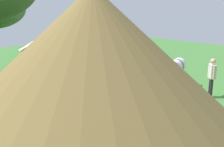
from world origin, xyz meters
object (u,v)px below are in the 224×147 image
(guest_beside_umbrella, at_px, (97,68))
(thatched_hut, at_px, (94,100))
(patio_chair_near_lawn, at_px, (49,79))
(striped_lounge_chair, at_px, (154,112))
(shade_umbrella, at_px, (64,36))
(patio_dining_table, at_px, (66,81))
(standing_watcher, at_px, (212,74))
(zebra_nearest_camera, at_px, (84,93))
(guest_behind_table, at_px, (109,72))
(zebra_by_umbrella, at_px, (174,68))
(patio_chair_near_hut, at_px, (84,90))

(guest_beside_umbrella, bearing_deg, thatched_hut, -90.86)
(thatched_hut, relative_size, guest_beside_umbrella, 3.31)
(patio_chair_near_lawn, bearing_deg, striped_lounge_chair, 93.52)
(shade_umbrella, relative_size, patio_dining_table, 2.43)
(shade_umbrella, distance_m, standing_watcher, 6.59)
(guest_beside_umbrella, distance_m, zebra_nearest_camera, 3.96)
(guest_behind_table, xyz_separation_m, zebra_by_umbrella, (-1.59, -2.75, 0.02))
(patio_chair_near_lawn, relative_size, striped_lounge_chair, 1.10)
(zebra_nearest_camera, distance_m, zebra_by_umbrella, 5.31)
(striped_lounge_chair, bearing_deg, thatched_hut, -154.65)
(patio_chair_near_hut, xyz_separation_m, standing_watcher, (-3.42, -4.36, 0.53))
(guest_beside_umbrella, xyz_separation_m, guest_behind_table, (-1.25, 0.37, 0.06))
(patio_chair_near_hut, bearing_deg, striped_lounge_chair, -76.67)
(striped_lounge_chair, bearing_deg, patio_chair_near_hut, 104.71)
(patio_dining_table, height_order, patio_chair_near_hut, patio_chair_near_hut)
(zebra_by_umbrella, bearing_deg, zebra_nearest_camera, 73.01)
(patio_chair_near_hut, bearing_deg, zebra_by_umbrella, -19.66)
(patio_dining_table, bearing_deg, guest_behind_table, -131.56)
(thatched_hut, bearing_deg, striped_lounge_chair, -67.00)
(zebra_nearest_camera, bearing_deg, thatched_hut, -123.62)
(patio_dining_table, relative_size, standing_watcher, 0.90)
(guest_beside_umbrella, relative_size, guest_behind_table, 0.94)
(patio_chair_near_lawn, relative_size, standing_watcher, 0.52)
(patio_chair_near_lawn, xyz_separation_m, zebra_nearest_camera, (-3.99, 1.01, 0.47))
(patio_dining_table, height_order, guest_behind_table, guest_behind_table)
(patio_chair_near_hut, xyz_separation_m, patio_chair_near_lawn, (2.56, 0.07, 0.00))
(thatched_hut, distance_m, striped_lounge_chair, 5.10)
(patio_chair_near_lawn, distance_m, zebra_nearest_camera, 4.14)
(patio_chair_near_hut, relative_size, guest_beside_umbrella, 0.56)
(shade_umbrella, bearing_deg, striped_lounge_chair, -171.46)
(zebra_nearest_camera, bearing_deg, standing_watcher, -17.99)
(thatched_hut, height_order, guest_beside_umbrella, thatched_hut)
(patio_dining_table, distance_m, guest_beside_umbrella, 1.84)
(patio_dining_table, xyz_separation_m, striped_lounge_chair, (-4.39, -0.66, -0.40))
(patio_chair_near_lawn, xyz_separation_m, standing_watcher, (-5.98, -4.42, 0.53))
(guest_behind_table, relative_size, zebra_by_umbrella, 0.73)
(shade_umbrella, distance_m, guest_beside_umbrella, 2.48)
(shade_umbrella, height_order, patio_dining_table, shade_umbrella)
(thatched_hut, xyz_separation_m, shade_umbrella, (6.22, -3.63, 0.34))
(guest_behind_table, xyz_separation_m, zebra_nearest_camera, (-1.42, 2.55, -0.03))
(shade_umbrella, bearing_deg, patio_dining_table, -135.00)
(thatched_hut, relative_size, patio_dining_table, 3.38)
(guest_behind_table, bearing_deg, thatched_hut, 121.25)
(standing_watcher, xyz_separation_m, zebra_nearest_camera, (1.99, 5.44, -0.06))
(shade_umbrella, xyz_separation_m, striped_lounge_chair, (-4.39, -0.66, -2.40))
(patio_chair_near_hut, bearing_deg, shade_umbrella, 90.00)
(standing_watcher, height_order, zebra_by_umbrella, standing_watcher)
(thatched_hut, height_order, striped_lounge_chair, thatched_hut)
(shade_umbrella, xyz_separation_m, standing_watcher, (-4.70, -4.33, -1.61))
(striped_lounge_chair, height_order, zebra_nearest_camera, zebra_nearest_camera)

